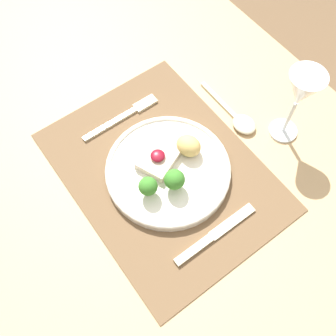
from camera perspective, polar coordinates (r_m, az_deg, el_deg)
The scene contains 8 objects.
ground_plane at distance 1.56m, azimuth -0.42°, elevation -13.27°, with size 8.00×8.00×0.00m, color brown.
dining_table at distance 0.92m, azimuth -0.69°, elevation -3.08°, with size 1.54×0.91×0.76m.
placemat at distance 0.84m, azimuth -0.76°, elevation -0.46°, with size 0.49×0.37×0.00m, color brown.
dinner_plate at distance 0.82m, azimuth 0.02°, elevation -0.15°, with size 0.26×0.26×0.07m.
fork at distance 0.91m, azimuth -6.14°, elevation 7.67°, with size 0.02×0.19×0.01m.
knife at distance 0.78m, azimuth 6.12°, elevation -10.06°, with size 0.02×0.19×0.01m.
spoon at distance 0.91m, azimuth 10.40°, elevation 6.82°, with size 0.18×0.05×0.02m.
wine_glass_near at distance 0.82m, azimuth 18.74°, elevation 10.28°, with size 0.07×0.07×0.19m.
Camera 1 is at (0.31, -0.21, 1.51)m, focal length 42.00 mm.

